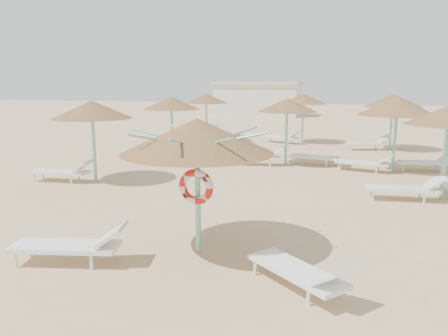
# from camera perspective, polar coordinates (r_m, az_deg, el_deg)

# --- Properties ---
(ground) EXTENTS (120.00, 120.00, 0.00)m
(ground) POSITION_cam_1_polar(r_m,az_deg,el_deg) (8.84, -4.83, -10.56)
(ground) COLOR tan
(ground) RESTS_ON ground
(main_palapa) EXTENTS (2.91, 2.91, 2.61)m
(main_palapa) POSITION_cam_1_polar(r_m,az_deg,el_deg) (8.20, -3.52, 4.10)
(main_palapa) COLOR #75CBAF
(main_palapa) RESTS_ON ground
(lounger_main_a) EXTENTS (2.16, 1.07, 0.75)m
(lounger_main_a) POSITION_cam_1_polar(r_m,az_deg,el_deg) (8.51, -19.12, -9.45)
(lounger_main_a) COLOR white
(lounger_main_a) RESTS_ON ground
(lounger_main_b) EXTENTS (1.86, 1.69, 0.71)m
(lounger_main_b) POSITION_cam_1_polar(r_m,az_deg,el_deg) (7.16, 10.15, -13.18)
(lounger_main_b) COLOR white
(lounger_main_b) RESTS_ON ground
(palapa_field) EXTENTS (19.15, 14.26, 2.72)m
(palapa_field) POSITION_cam_1_polar(r_m,az_deg,el_deg) (17.78, 14.34, 7.68)
(palapa_field) COLOR #75CBAF
(palapa_field) RESTS_ON ground
(service_hut) EXTENTS (8.40, 4.40, 3.25)m
(service_hut) POSITION_cam_1_polar(r_m,az_deg,el_deg) (43.61, 4.45, 9.02)
(service_hut) COLOR silver
(service_hut) RESTS_ON ground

